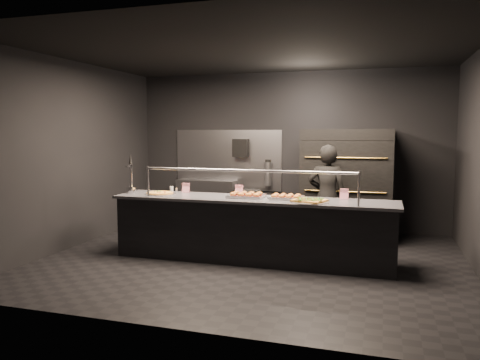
{
  "coord_description": "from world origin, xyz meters",
  "views": [
    {
      "loc": [
        1.79,
        -6.41,
        1.88
      ],
      "look_at": [
        -0.24,
        0.2,
        1.15
      ],
      "focal_mm": 35.0,
      "sensor_mm": 36.0,
      "label": 1
    }
  ],
  "objects": [
    {
      "name": "beer_tap",
      "position": [
        -1.95,
        -0.01,
        1.09
      ],
      "size": [
        0.16,
        0.22,
        0.6
      ],
      "color": "silver",
      "rests_on": "service_counter"
    },
    {
      "name": "trash_bin",
      "position": [
        -0.65,
        2.13,
        0.38
      ],
      "size": [
        0.45,
        0.45,
        0.75
      ],
      "primitive_type": "cylinder",
      "color": "black",
      "rests_on": "ground"
    },
    {
      "name": "tent_cards",
      "position": [
        -0.05,
        0.28,
        1.0
      ],
      "size": [
        2.55,
        0.04,
        0.15
      ],
      "color": "white",
      "rests_on": "service_counter"
    },
    {
      "name": "slider_tray_b",
      "position": [
        0.49,
        0.05,
        0.95
      ],
      "size": [
        0.51,
        0.41,
        0.07
      ],
      "color": "silver",
      "rests_on": "service_counter"
    },
    {
      "name": "pizza_oven",
      "position": [
        1.2,
        1.9,
        0.97
      ],
      "size": [
        1.5,
        1.23,
        1.91
      ],
      "color": "black",
      "rests_on": "ground"
    },
    {
      "name": "service_counter",
      "position": [
        0.0,
        -0.0,
        0.46
      ],
      "size": [
        4.1,
        0.78,
        1.37
      ],
      "color": "black",
      "rests_on": "ground"
    },
    {
      "name": "fire_extinguisher",
      "position": [
        -0.35,
        2.4,
        1.06
      ],
      "size": [
        0.14,
        0.14,
        0.51
      ],
      "color": "#B2B2B7",
      "rests_on": "room"
    },
    {
      "name": "room",
      "position": [
        -0.02,
        0.05,
        1.5
      ],
      "size": [
        6.04,
        6.0,
        3.0
      ],
      "color": "black",
      "rests_on": "ground"
    },
    {
      "name": "square_pizza",
      "position": [
        0.85,
        -0.15,
        0.94
      ],
      "size": [
        0.51,
        0.51,
        0.05
      ],
      "color": "silver",
      "rests_on": "service_counter"
    },
    {
      "name": "round_pizza",
      "position": [
        -1.45,
        -0.02,
        0.94
      ],
      "size": [
        0.47,
        0.47,
        0.03
      ],
      "color": "silver",
      "rests_on": "service_counter"
    },
    {
      "name": "worker",
      "position": [
        0.95,
        1.01,
        0.83
      ],
      "size": [
        0.61,
        0.4,
        1.67
      ],
      "primitive_type": "imported",
      "rotation": [
        0.0,
        0.0,
        3.14
      ],
      "color": "black",
      "rests_on": "ground"
    },
    {
      "name": "prep_shelf",
      "position": [
        -1.6,
        2.32,
        0.45
      ],
      "size": [
        1.2,
        0.35,
        0.9
      ],
      "primitive_type": "cube",
      "color": "#99999E",
      "rests_on": "ground"
    },
    {
      "name": "condiment_jar",
      "position": [
        -1.37,
        0.28,
        0.96
      ],
      "size": [
        0.14,
        0.05,
        0.09
      ],
      "color": "silver",
      "rests_on": "service_counter"
    },
    {
      "name": "towel_dispenser",
      "position": [
        -0.9,
        2.39,
        1.55
      ],
      "size": [
        0.3,
        0.2,
        0.35
      ],
      "primitive_type": "cube",
      "color": "black",
      "rests_on": "room"
    },
    {
      "name": "slider_tray_a",
      "position": [
        -0.1,
        0.05,
        0.95
      ],
      "size": [
        0.52,
        0.39,
        0.08
      ],
      "color": "silver",
      "rests_on": "service_counter"
    }
  ]
}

